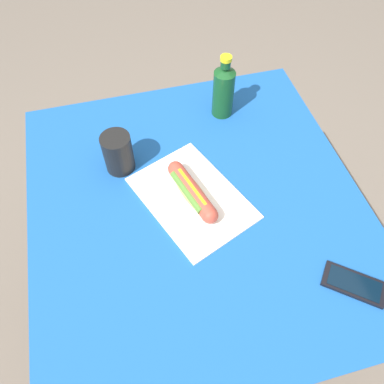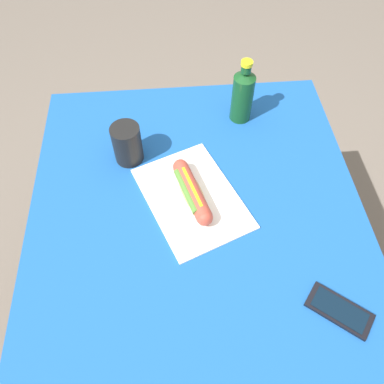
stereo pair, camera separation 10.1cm
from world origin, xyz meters
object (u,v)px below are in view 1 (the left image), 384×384
Objects in this scene: cell_phone at (354,284)px; hot_dog at (192,192)px; drinking_cup at (118,153)px; soda_bottle at (223,90)px.

hot_dog is at bearing 42.43° from cell_phone.
drinking_cup is at bearing 43.78° from cell_phone.
soda_bottle is at bearing -30.60° from hot_dog.
cell_phone is 0.73× the size of soda_bottle.
hot_dog is 1.79× the size of drinking_cup.
drinking_cup reaches higher than hot_dog.
drinking_cup is at bearing 46.42° from hot_dog.
cell_phone is (-0.33, -0.30, -0.03)m from hot_dog.
cell_phone is at bearing -168.75° from soda_bottle.
soda_bottle is 0.37m from drinking_cup.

